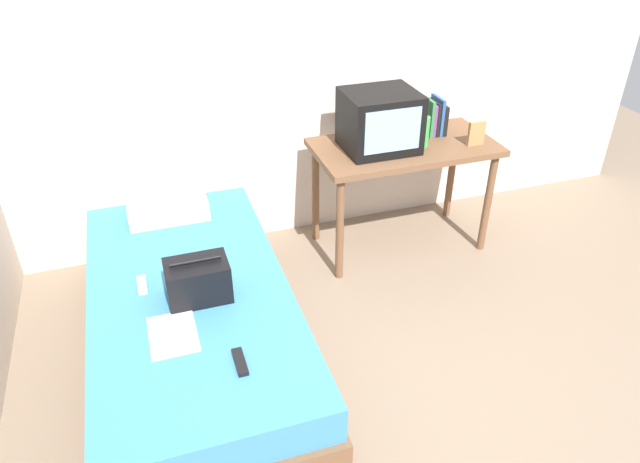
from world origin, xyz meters
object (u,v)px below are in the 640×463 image
object	(u,v)px
magazine	(173,334)
remote_dark	(240,362)
desk	(404,158)
pillow	(167,206)
tv	(380,121)
picture_frame	(476,133)
water_bottle	(423,132)
book_row	(434,117)
handbag	(198,280)
remote_silver	(142,285)
bed	(194,324)

from	to	relation	value
magazine	remote_dark	distance (m)	0.37
remote_dark	desk	bearing A→B (deg)	43.44
pillow	desk	bearing A→B (deg)	-3.43
tv	remote_dark	size ratio (longest dim) A/B	2.82
picture_frame	magazine	world-z (taller)	picture_frame
tv	water_bottle	distance (m)	0.29
book_row	handbag	bearing A→B (deg)	-152.47
magazine	remote_dark	size ratio (longest dim) A/B	1.86
desk	tv	distance (m)	0.33
picture_frame	remote_silver	world-z (taller)	picture_frame
remote_dark	handbag	bearing A→B (deg)	100.42
desk	remote_dark	bearing A→B (deg)	-136.56
book_row	remote_dark	world-z (taller)	book_row
book_row	pillow	distance (m)	1.79
magazine	remote_silver	size ratio (longest dim) A/B	2.01
desk	pillow	distance (m)	1.51
pillow	remote_silver	world-z (taller)	pillow
book_row	handbag	world-z (taller)	book_row
pillow	remote_dark	distance (m)	1.38
picture_frame	handbag	size ratio (longest dim) A/B	0.52
handbag	desk	bearing A→B (deg)	28.17
water_bottle	magazine	xyz separation A→B (m)	(-1.69, -0.95, -0.37)
remote_dark	picture_frame	bearing A→B (deg)	32.66
magazine	bed	bearing A→B (deg)	70.75
tv	magazine	bearing A→B (deg)	-144.57
book_row	water_bottle	bearing A→B (deg)	-134.26
desk	remote_dark	distance (m)	1.87
picture_frame	tv	bearing A→B (deg)	166.20
tv	book_row	world-z (taller)	tv
pillow	remote_dark	xyz separation A→B (m)	(0.15, -1.37, -0.04)
desk	magazine	world-z (taller)	desk
desk	water_bottle	world-z (taller)	water_bottle
magazine	remote_silver	bearing A→B (deg)	104.54
bed	pillow	size ratio (longest dim) A/B	4.34
picture_frame	remote_dark	size ratio (longest dim) A/B	1.00
bed	water_bottle	bearing A→B (deg)	21.79
desk	remote_dark	world-z (taller)	desk
pillow	remote_dark	bearing A→B (deg)	-83.60
remote_dark	remote_silver	xyz separation A→B (m)	(-0.36, 0.68, 0.00)
pillow	bed	bearing A→B (deg)	-88.89
pillow	magazine	bearing A→B (deg)	-95.04
handbag	remote_dark	distance (m)	0.52
pillow	handbag	size ratio (longest dim) A/B	1.54
picture_frame	remote_dark	xyz separation A→B (m)	(-1.76, -1.13, -0.35)
water_bottle	remote_silver	size ratio (longest dim) A/B	1.34
handbag	remote_silver	bearing A→B (deg)	146.56
water_bottle	pillow	world-z (taller)	water_bottle
tv	book_row	xyz separation A→B (m)	(0.44, 0.11, -0.07)
remote_dark	magazine	bearing A→B (deg)	132.62
book_row	picture_frame	world-z (taller)	book_row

